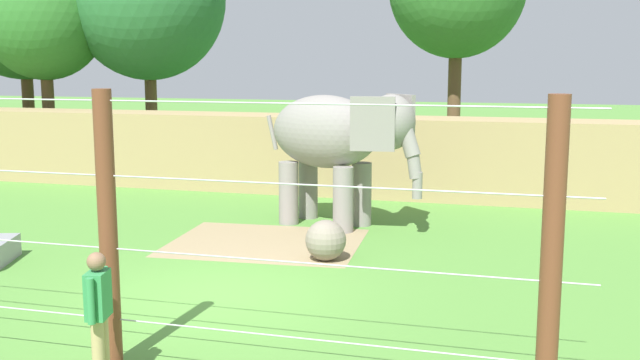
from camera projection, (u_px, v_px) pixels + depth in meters
ground_plane at (216, 296)px, 12.32m from camera, size 120.00×120.00×0.00m
dirt_patch at (266, 242)px, 15.97m from camera, size 4.26×3.59×0.01m
embankment_wall at (354, 155)px, 21.71m from camera, size 36.00×1.80×2.27m
elephant at (337, 138)px, 17.24m from camera, size 4.09×2.40×3.14m
enrichment_ball at (326, 240)px, 14.49m from camera, size 0.80×0.80×0.80m
cable_fence at (113, 231)px, 9.20m from camera, size 11.34×0.23×3.53m
zookeeper at (99, 314)px, 8.72m from camera, size 0.30×0.58×1.67m
tree_far_left at (43, 16)px, 26.62m from camera, size 4.42×4.42×7.81m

